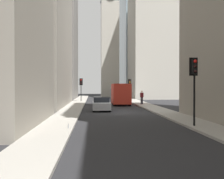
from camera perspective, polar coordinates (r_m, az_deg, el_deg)
The scene contains 13 objects.
ground_plane at distance 27.83m, azimuth 0.89°, elevation -4.53°, with size 135.00×135.00×0.00m, color #262628.
sidewalk_right at distance 27.82m, azimuth -8.42°, elevation -4.40°, with size 90.00×2.20×0.14m, color #A8A399.
sidewalk_left at distance 28.54m, azimuth 9.96°, elevation -4.27°, with size 90.00×2.20×0.14m, color #A8A399.
building_left_far at distance 61.22m, azimuth 8.51°, elevation 9.59°, with size 12.52×10.00×24.08m.
building_right_far at distance 58.87m, azimuth -12.09°, elevation 11.17°, with size 14.81×10.50×26.53m.
church_spire at distance 70.06m, azimuth -0.43°, elevation 13.82°, with size 4.55×4.55×35.34m.
delivery_truck at distance 38.70m, azimuth 1.64°, elevation -0.91°, with size 6.46×2.25×2.84m.
sedan_silver at distance 29.62m, azimuth -2.12°, elevation -2.93°, with size 4.30×1.78×1.42m.
traffic_light_foreground at distance 17.96m, azimuth 16.01°, elevation 2.70°, with size 0.43×0.52×4.11m.
traffic_light_midblock at distance 46.43m, azimuth -6.16°, elevation 1.02°, with size 0.43×0.52×3.65m.
traffic_light_far_junction at distance 49.43m, azimuth 3.54°, elevation 0.98°, with size 0.43×0.52×3.63m.
pedestrian at distance 38.53m, azimuth 5.93°, elevation -1.43°, with size 0.26×0.44×1.78m.
discarded_bottle at distance 16.52m, azimuth -8.65°, elevation -7.24°, with size 0.07×0.07×0.27m.
Camera 1 is at (-27.62, 2.25, 2.51)m, focal length 46.12 mm.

